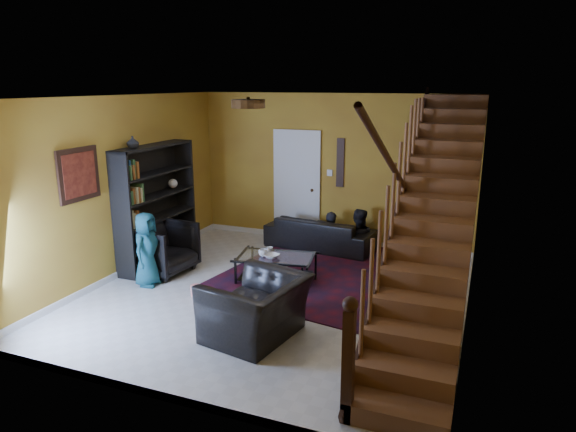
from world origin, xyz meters
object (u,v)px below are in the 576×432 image
Objects in this scene: armchair_right at (256,308)px; bookshelf at (157,207)px; armchair_left at (163,248)px; coffee_table at (276,267)px; sofa at (320,233)px.

bookshelf is at bearing -114.11° from armchair_right.
bookshelf is 2.23× the size of armchair_left.
bookshelf is 1.61× the size of coffee_table.
bookshelf reaches higher than sofa.
coffee_table is (1.87, 0.24, -0.16)m from armchair_left.
sofa is at bearing -36.50° from armchair_left.
bookshelf is at bearing 47.96° from armchair_left.
armchair_right is at bearing -75.04° from coffee_table.
armchair_right is at bearing 102.08° from sofa.
coffee_table is at bearing -154.58° from armchair_right.
armchair_left is (-1.97, -2.10, 0.12)m from sofa.
bookshelf is 2.34m from coffee_table.
bookshelf is 3.30m from armchair_right.
bookshelf is at bearing 175.84° from coffee_table.
bookshelf is 1.01× the size of sofa.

